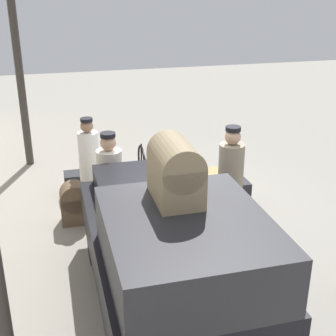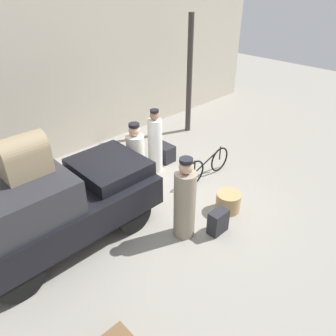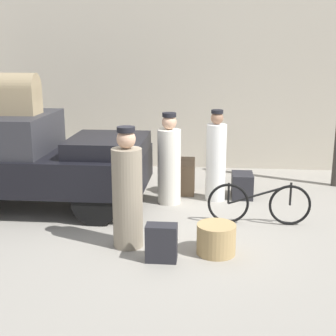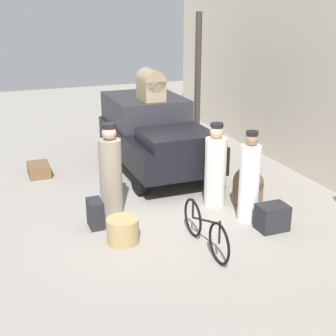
# 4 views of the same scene
# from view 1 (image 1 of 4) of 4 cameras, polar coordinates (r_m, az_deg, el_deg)

# --- Properties ---
(ground_plane) EXTENTS (30.00, 30.00, 0.00)m
(ground_plane) POSITION_cam_1_polar(r_m,az_deg,el_deg) (8.59, 1.64, -6.24)
(ground_plane) COLOR gray
(canopy_pillar_right) EXTENTS (0.18, 0.18, 3.70)m
(canopy_pillar_right) POSITION_cam_1_polar(r_m,az_deg,el_deg) (11.04, -17.47, 9.49)
(canopy_pillar_right) COLOR #38332D
(canopy_pillar_right) RESTS_ON ground
(truck) EXTENTS (3.83, 1.90, 1.71)m
(truck) POSITION_cam_1_polar(r_m,az_deg,el_deg) (5.96, 0.33, -9.56)
(truck) COLOR black
(truck) RESTS_ON ground
(bicycle) EXTENTS (1.70, 0.04, 0.73)m
(bicycle) POSITION_cam_1_polar(r_m,az_deg,el_deg) (9.87, -2.66, -0.05)
(bicycle) COLOR black
(bicycle) RESTS_ON ground
(wicker_basket) EXTENTS (0.56, 0.56, 0.44)m
(wicker_basket) POSITION_cam_1_polar(r_m,az_deg,el_deg) (9.61, 5.42, -1.65)
(wicker_basket) COLOR tan
(wicker_basket) RESTS_ON ground
(porter_with_bicycle) EXTENTS (0.38, 0.38, 1.74)m
(porter_with_bicycle) POSITION_cam_1_polar(r_m,az_deg,el_deg) (8.89, -9.54, 0.16)
(porter_with_bicycle) COLOR white
(porter_with_bicycle) RESTS_ON ground
(porter_lifting_near_truck) EXTENTS (0.43, 0.43, 1.71)m
(porter_lifting_near_truck) POSITION_cam_1_polar(r_m,az_deg,el_deg) (8.13, -7.05, -2.04)
(porter_lifting_near_truck) COLOR silver
(porter_lifting_near_truck) RESTS_ON ground
(porter_standing_middle) EXTENTS (0.44, 0.44, 1.79)m
(porter_standing_middle) POSITION_cam_1_polar(r_m,az_deg,el_deg) (8.22, 7.61, -1.50)
(porter_standing_middle) COLOR gray
(porter_standing_middle) RESTS_ON ground
(trunk_wicker_pale) EXTENTS (0.38, 0.50, 0.75)m
(trunk_wicker_pale) POSITION_cam_1_polar(r_m,az_deg,el_deg) (8.49, -11.31, -4.18)
(trunk_wicker_pale) COLOR brown
(trunk_wicker_pale) RESTS_ON ground
(suitcase_tan_flat) EXTENTS (0.40, 0.54, 0.48)m
(suitcase_tan_flat) POSITION_cam_1_polar(r_m,az_deg,el_deg) (9.58, -10.85, -1.91)
(suitcase_tan_flat) COLOR #232328
(suitcase_tan_flat) RESTS_ON ground
(trunk_large_brown) EXTENTS (0.43, 0.25, 0.52)m
(trunk_large_brown) POSITION_cam_1_polar(r_m,az_deg,el_deg) (9.07, 8.85, -3.05)
(trunk_large_brown) COLOR #232328
(trunk_large_brown) RESTS_ON ground
(trunk_on_truck_roof) EXTENTS (0.78, 0.50, 0.72)m
(trunk_on_truck_roof) POSITION_cam_1_polar(r_m,az_deg,el_deg) (5.27, 0.93, -0.30)
(trunk_on_truck_roof) COLOR #9E8966
(trunk_on_truck_roof) RESTS_ON truck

